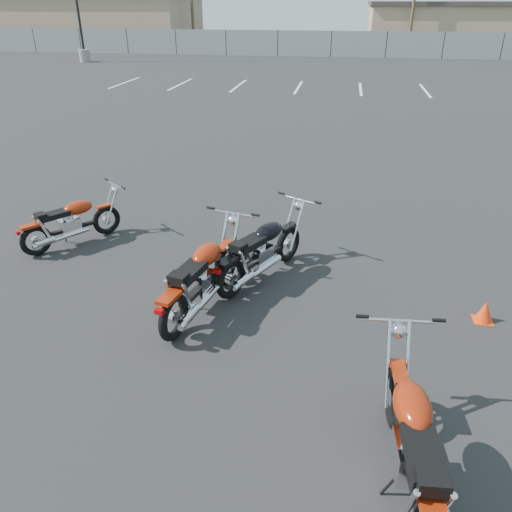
% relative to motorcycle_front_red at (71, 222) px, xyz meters
% --- Properties ---
extents(ground, '(120.00, 120.00, 0.00)m').
position_rel_motorcycle_front_red_xyz_m(ground, '(3.23, -1.77, -0.42)').
color(ground, black).
rests_on(ground, ground).
extents(motorcycle_front_red, '(1.43, 1.69, 0.92)m').
position_rel_motorcycle_front_red_xyz_m(motorcycle_front_red, '(0.00, 0.00, 0.00)').
color(motorcycle_front_red, black).
rests_on(motorcycle_front_red, ground).
extents(motorcycle_second_black, '(1.36, 2.02, 1.03)m').
position_rel_motorcycle_front_red_xyz_m(motorcycle_second_black, '(3.42, -0.63, 0.05)').
color(motorcycle_second_black, black).
rests_on(motorcycle_second_black, ground).
extents(motorcycle_third_red, '(0.95, 2.18, 1.07)m').
position_rel_motorcycle_front_red_xyz_m(motorcycle_third_red, '(2.76, -1.60, 0.07)').
color(motorcycle_third_red, black).
rests_on(motorcycle_third_red, ground).
extents(motorcycle_rear_red, '(0.86, 2.22, 1.08)m').
position_rel_motorcycle_front_red_xyz_m(motorcycle_rear_red, '(5.26, -4.09, 0.08)').
color(motorcycle_rear_red, black).
rests_on(motorcycle_rear_red, ground).
extents(training_cone_near, '(0.25, 0.25, 0.30)m').
position_rel_motorcycle_front_red_xyz_m(training_cone_near, '(6.52, -1.28, -0.27)').
color(training_cone_near, '#F03B0C').
rests_on(training_cone_near, ground).
extents(light_pole_west, '(0.80, 0.70, 11.14)m').
position_rel_motorcycle_front_red_xyz_m(light_pole_west, '(-13.30, 26.93, 2.55)').
color(light_pole_west, gray).
rests_on(light_pole_west, ground).
extents(chainlink_fence, '(80.06, 0.06, 1.80)m').
position_rel_motorcycle_front_red_xyz_m(chainlink_fence, '(3.23, 33.23, 0.48)').
color(chainlink_fence, gray).
rests_on(chainlink_fence, ground).
extents(tan_building_west, '(18.40, 10.40, 4.30)m').
position_rel_motorcycle_front_red_xyz_m(tan_building_west, '(-18.77, 40.23, 1.74)').
color(tan_building_west, tan).
rests_on(tan_building_west, ground).
extents(tan_building_east, '(14.40, 9.40, 3.70)m').
position_rel_motorcycle_front_red_xyz_m(tan_building_east, '(13.23, 42.23, 1.44)').
color(tan_building_east, tan).
rests_on(tan_building_east, ground).
extents(parking_line_stripes, '(15.12, 4.00, 0.01)m').
position_rel_motorcycle_front_red_xyz_m(parking_line_stripes, '(0.73, 18.23, -0.41)').
color(parking_line_stripes, silver).
rests_on(parking_line_stripes, ground).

